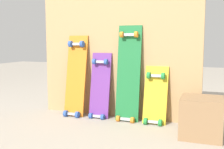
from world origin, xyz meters
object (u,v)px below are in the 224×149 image
skateboard_orange (76,79)px  skateboard_yellow (155,99)px  skateboard_purple (100,89)px  skateboard_green (128,77)px  wooden_crate (201,117)px

skateboard_orange → skateboard_yellow: bearing=0.7°
skateboard_purple → skateboard_green: size_ratio=0.73×
skateboard_orange → skateboard_green: bearing=2.0°
skateboard_purple → skateboard_green: 0.32m
wooden_crate → skateboard_yellow: bearing=150.4°
skateboard_orange → skateboard_purple: (0.26, 0.02, -0.09)m
skateboard_green → skateboard_yellow: size_ratio=1.64×
skateboard_orange → skateboard_green: (0.55, 0.02, 0.04)m
skateboard_orange → skateboard_yellow: size_ratio=1.48×
skateboard_purple → skateboard_green: bearing=0.6°
skateboard_yellow → skateboard_orange: bearing=-179.3°
skateboard_purple → skateboard_orange: bearing=-176.5°
skateboard_orange → skateboard_green: size_ratio=0.90×
skateboard_yellow → skateboard_green: bearing=178.1°
skateboard_purple → skateboard_yellow: (0.55, -0.01, -0.05)m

